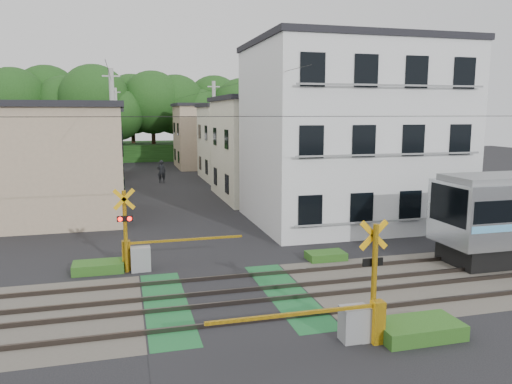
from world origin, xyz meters
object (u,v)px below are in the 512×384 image
object	(u,v)px
crossing_signal_far	(138,252)
apartment_block	(350,133)
pedestrian	(161,171)
crossing_signal_near	(359,315)

from	to	relation	value
crossing_signal_far	apartment_block	world-z (taller)	apartment_block
crossing_signal_far	pedestrian	bearing A→B (deg)	83.57
crossing_signal_far	apartment_block	xyz separation A→B (m)	(11.09, 5.84, 3.94)
crossing_signal_near	crossing_signal_far	size ratio (longest dim) A/B	1.00
crossing_signal_far	apartment_block	distance (m)	13.14
crossing_signal_near	pedestrian	bearing A→B (deg)	94.70
apartment_block	crossing_signal_far	bearing A→B (deg)	-152.22
pedestrian	crossing_signal_far	bearing A→B (deg)	86.28
apartment_block	pedestrian	distance (m)	19.88
crossing_signal_near	crossing_signal_far	distance (m)	8.95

